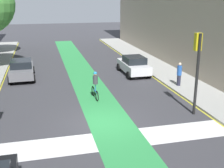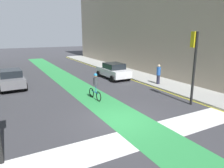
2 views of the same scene
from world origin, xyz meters
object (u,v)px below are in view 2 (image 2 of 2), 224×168
(car_white_right_far, at_px, (113,71))
(pedestrian_sidewalk_right_a, at_px, (158,74))
(cyclist_in_lane, at_px, (95,86))
(car_grey_left_far, at_px, (11,79))
(traffic_signal_near_right, at_px, (194,55))

(car_white_right_far, distance_m, pedestrian_sidewalk_right_a, 4.86)
(car_white_right_far, bearing_deg, cyclist_in_lane, -129.11)
(car_grey_left_far, xyz_separation_m, pedestrian_sidewalk_right_a, (11.28, -5.21, 0.22))
(car_grey_left_far, bearing_deg, traffic_signal_near_right, -45.31)
(traffic_signal_near_right, xyz_separation_m, car_white_right_far, (-0.60, 9.14, -2.39))
(traffic_signal_near_right, xyz_separation_m, cyclist_in_lane, (-4.97, 3.76, -2.22))
(traffic_signal_near_right, distance_m, car_white_right_far, 9.46)
(traffic_signal_near_right, xyz_separation_m, pedestrian_sidewalk_right_a, (1.44, 4.73, -2.17))
(car_grey_left_far, height_order, cyclist_in_lane, cyclist_in_lane)
(cyclist_in_lane, relative_size, pedestrian_sidewalk_right_a, 1.09)
(pedestrian_sidewalk_right_a, bearing_deg, cyclist_in_lane, -171.37)
(traffic_signal_near_right, distance_m, pedestrian_sidewalk_right_a, 5.40)
(traffic_signal_near_right, bearing_deg, car_grey_left_far, 134.69)
(traffic_signal_near_right, height_order, pedestrian_sidewalk_right_a, traffic_signal_near_right)
(car_grey_left_far, bearing_deg, pedestrian_sidewalk_right_a, -24.80)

